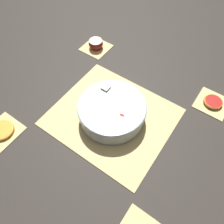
{
  "coord_description": "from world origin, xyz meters",
  "views": [
    {
      "loc": [
        0.27,
        -0.39,
        0.74
      ],
      "look_at": [
        0.0,
        0.0,
        0.04
      ],
      "focal_mm": 35.0,
      "sensor_mm": 36.0,
      "label": 1
    }
  ],
  "objects_px": {
    "orange_slice_whole": "(2,130)",
    "grapefruit_slice": "(213,102)",
    "fruit_salad_bowl": "(112,110)",
    "apple_half": "(96,44)"
  },
  "relations": [
    {
      "from": "apple_half",
      "to": "grapefruit_slice",
      "type": "distance_m",
      "value": 0.61
    },
    {
      "from": "apple_half",
      "to": "fruit_salad_bowl",
      "type": "bearing_deg",
      "value": -44.05
    },
    {
      "from": "orange_slice_whole",
      "to": "grapefruit_slice",
      "type": "bearing_deg",
      "value": 44.04
    },
    {
      "from": "orange_slice_whole",
      "to": "grapefruit_slice",
      "type": "relative_size",
      "value": 1.17
    },
    {
      "from": "fruit_salad_bowl",
      "to": "grapefruit_slice",
      "type": "height_order",
      "value": "fruit_salad_bowl"
    },
    {
      "from": "apple_half",
      "to": "orange_slice_whole",
      "type": "distance_m",
      "value": 0.59
    },
    {
      "from": "fruit_salad_bowl",
      "to": "apple_half",
      "type": "relative_size",
      "value": 3.71
    },
    {
      "from": "orange_slice_whole",
      "to": "fruit_salad_bowl",
      "type": "bearing_deg",
      "value": 44.07
    },
    {
      "from": "apple_half",
      "to": "grapefruit_slice",
      "type": "xyz_separation_m",
      "value": [
        0.61,
        0.0,
        -0.01
      ]
    },
    {
      "from": "orange_slice_whole",
      "to": "grapefruit_slice",
      "type": "distance_m",
      "value": 0.85
    }
  ]
}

